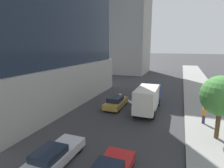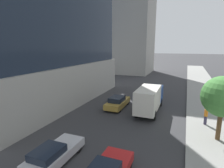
{
  "view_description": "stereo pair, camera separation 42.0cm",
  "coord_description": "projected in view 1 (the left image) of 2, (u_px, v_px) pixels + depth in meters",
  "views": [
    {
      "loc": [
        5.14,
        1.68,
        7.82
      ],
      "look_at": [
        -0.17,
        15.91,
        4.64
      ],
      "focal_mm": 29.47,
      "sensor_mm": 36.0,
      "label": 1
    },
    {
      "loc": [
        5.53,
        1.83,
        7.82
      ],
      "look_at": [
        -0.17,
        15.91,
        4.64
      ],
      "focal_mm": 29.47,
      "sensor_mm": 36.0,
      "label": 2
    }
  ],
  "objects": [
    {
      "name": "sidewalk",
      "position": [
        216.0,
        130.0,
        17.17
      ],
      "size": [
        5.42,
        120.0,
        0.15
      ],
      "primitive_type": "cube",
      "color": "gray",
      "rests_on": "ground"
    },
    {
      "name": "box_truck",
      "position": [
        148.0,
        97.0,
        21.86
      ],
      "size": [
        2.24,
        7.34,
        3.11
      ],
      "color": "#1E4799",
      "rests_on": "ground"
    },
    {
      "name": "construction_building",
      "position": [
        124.0,
        5.0,
        51.78
      ],
      "size": [
        14.83,
        13.48,
        43.62
      ],
      "color": "#9E9B93",
      "rests_on": "ground"
    },
    {
      "name": "car_silver",
      "position": [
        55.0,
        155.0,
        12.27
      ],
      "size": [
        1.87,
        4.58,
        1.36
      ],
      "color": "#B7B7BC",
      "rests_on": "ground"
    },
    {
      "name": "car_gold",
      "position": [
        116.0,
        102.0,
        23.53
      ],
      "size": [
        1.93,
        4.77,
        1.49
      ],
      "color": "#AD8938",
      "rests_on": "ground"
    },
    {
      "name": "pedestrian_orange_shirt",
      "position": [
        204.0,
        115.0,
        18.33
      ],
      "size": [
        0.34,
        0.34,
        1.75
      ],
      "color": "#38334C",
      "rests_on": "sidewalk"
    },
    {
      "name": "street_tree",
      "position": [
        221.0,
        96.0,
        14.84
      ],
      "size": [
        3.29,
        3.29,
        5.35
      ],
      "color": "brown",
      "rests_on": "sidewalk"
    }
  ]
}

